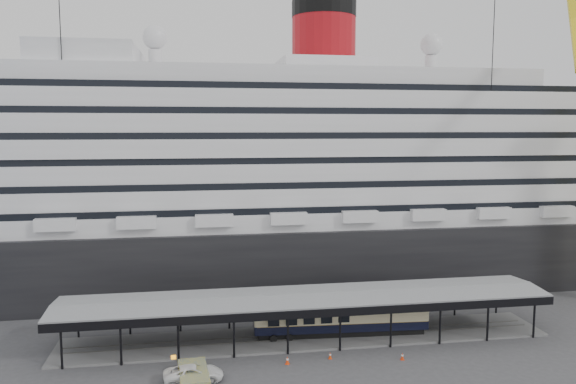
# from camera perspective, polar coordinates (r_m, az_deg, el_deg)

# --- Properties ---
(ground) EXTENTS (200.00, 200.00, 0.00)m
(ground) POSITION_cam_1_polar(r_m,az_deg,el_deg) (62.53, 2.85, -16.26)
(ground) COLOR #3E3E41
(ground) RESTS_ON ground
(cruise_ship) EXTENTS (130.00, 30.00, 43.90)m
(cruise_ship) POSITION_cam_1_polar(r_m,az_deg,el_deg) (89.37, -1.42, 2.77)
(cruise_ship) COLOR black
(cruise_ship) RESTS_ON ground
(platform_canopy) EXTENTS (56.00, 9.18, 5.30)m
(platform_canopy) POSITION_cam_1_polar(r_m,az_deg,el_deg) (66.25, 1.92, -12.73)
(platform_canopy) COLOR slate
(platform_canopy) RESTS_ON ground
(port_truck) EXTENTS (5.87, 3.04, 1.58)m
(port_truck) POSITION_cam_1_polar(r_m,az_deg,el_deg) (57.18, -9.57, -17.74)
(port_truck) COLOR white
(port_truck) RESTS_ON ground
(pullman_carriage) EXTENTS (20.36, 3.81, 19.87)m
(pullman_carriage) POSITION_cam_1_polar(r_m,az_deg,el_deg) (67.11, 5.40, -12.43)
(pullman_carriage) COLOR black
(pullman_carriage) RESTS_ON ground
(traffic_cone_left) EXTENTS (0.38, 0.38, 0.73)m
(traffic_cone_left) POSITION_cam_1_polar(r_m,az_deg,el_deg) (61.72, 4.31, -16.22)
(traffic_cone_left) COLOR red
(traffic_cone_left) RESTS_ON ground
(traffic_cone_mid) EXTENTS (0.57, 0.57, 0.84)m
(traffic_cone_mid) POSITION_cam_1_polar(r_m,az_deg,el_deg) (60.30, -0.07, -16.71)
(traffic_cone_mid) COLOR #F93E0D
(traffic_cone_mid) RESTS_ON ground
(traffic_cone_right) EXTENTS (0.43, 0.43, 0.78)m
(traffic_cone_right) POSITION_cam_1_polar(r_m,az_deg,el_deg) (62.47, 11.54, -16.03)
(traffic_cone_right) COLOR red
(traffic_cone_right) RESTS_ON ground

